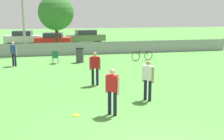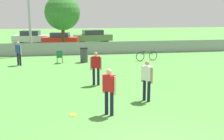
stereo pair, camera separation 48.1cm
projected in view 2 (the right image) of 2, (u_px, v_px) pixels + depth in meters
The scene contains 13 objects.
fence_backline at pixel (89, 48), 24.58m from camera, with size 27.44×0.07×1.21m.
tree_near_pole at pixel (62, 13), 27.05m from camera, with size 3.41×3.41×5.34m.
player_defender_red at pixel (96, 66), 14.05m from camera, with size 0.57×0.29×1.70m.
player_receiver_white at pixel (147, 78), 11.51m from camera, with size 0.42×0.48×1.70m.
player_thrower_red at pixel (109, 89), 9.90m from camera, with size 0.45×0.45×1.70m.
spectator_in_blue at pixel (19, 52), 19.38m from camera, with size 0.44×0.42×1.67m.
frisbee_disc at pixel (73, 115), 10.08m from camera, with size 0.27×0.27×0.03m.
folding_chair_sideline at pixel (60, 56), 20.29m from camera, with size 0.45×0.45×0.93m.
bicycle_sideline at pixel (147, 56), 21.43m from camera, with size 1.78×0.48×0.75m.
trash_bin at pixel (84, 55), 20.72m from camera, with size 0.58×0.58×1.10m.
parked_car_silver at pixel (31, 37), 33.76m from camera, with size 4.27×2.32×1.50m.
parked_car_red at pixel (60, 39), 31.61m from camera, with size 4.14×2.36×1.43m.
parked_car_olive at pixel (93, 36), 34.74m from camera, with size 4.79×2.39×1.53m.
Camera 2 is at (-2.28, -6.44, 3.61)m, focal length 45.00 mm.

